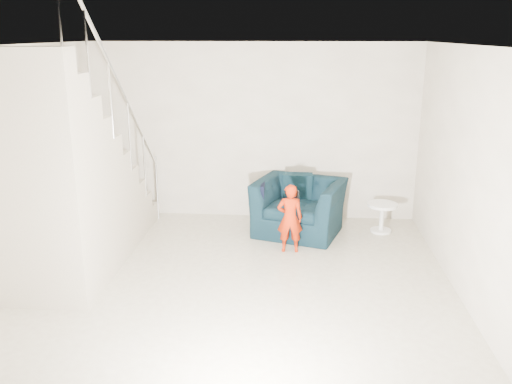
{
  "coord_description": "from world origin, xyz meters",
  "views": [
    {
      "loc": [
        0.66,
        -5.47,
        2.83
      ],
      "look_at": [
        0.15,
        1.2,
        0.85
      ],
      "focal_mm": 38.0,
      "sensor_mm": 36.0,
      "label": 1
    }
  ],
  "objects_px": {
    "toddler": "(290,218)",
    "staircase": "(73,196)",
    "side_table": "(382,213)",
    "armchair": "(299,207)"
  },
  "relations": [
    {
      "from": "toddler",
      "to": "staircase",
      "type": "bearing_deg",
      "value": 12.47
    },
    {
      "from": "toddler",
      "to": "side_table",
      "type": "height_order",
      "value": "toddler"
    },
    {
      "from": "toddler",
      "to": "staircase",
      "type": "relative_size",
      "value": 0.26
    },
    {
      "from": "toddler",
      "to": "staircase",
      "type": "height_order",
      "value": "staircase"
    },
    {
      "from": "armchair",
      "to": "staircase",
      "type": "distance_m",
      "value": 3.14
    },
    {
      "from": "side_table",
      "to": "toddler",
      "type": "bearing_deg",
      "value": -147.61
    },
    {
      "from": "staircase",
      "to": "toddler",
      "type": "bearing_deg",
      "value": 16.23
    },
    {
      "from": "armchair",
      "to": "toddler",
      "type": "height_order",
      "value": "toddler"
    },
    {
      "from": "side_table",
      "to": "staircase",
      "type": "xyz_separation_m",
      "value": [
        -3.93,
        -1.6,
        0.65
      ]
    },
    {
      "from": "side_table",
      "to": "staircase",
      "type": "bearing_deg",
      "value": -157.81
    }
  ]
}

